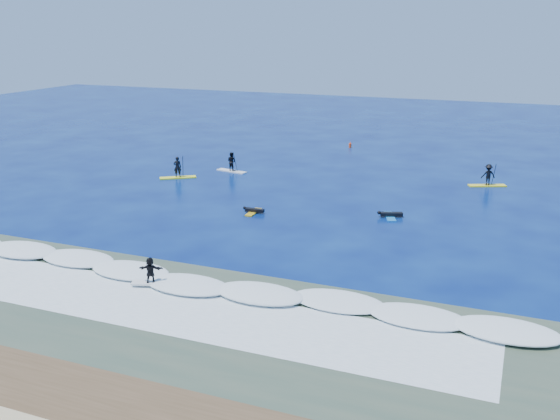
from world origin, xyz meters
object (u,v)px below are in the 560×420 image
at_px(sup_paddler_left, 178,170).
at_px(wave_surfer, 150,272).
at_px(prone_paddler_far, 390,215).
at_px(marker_buoy, 350,145).
at_px(sup_paddler_center, 232,163).
at_px(prone_paddler_near, 254,211).
at_px(sup_paddler_right, 488,176).

xyz_separation_m(sup_paddler_left, wave_surfer, (11.20, -21.64, 0.14)).
relative_size(sup_paddler_left, prone_paddler_far, 1.31).
bearing_deg(marker_buoy, sup_paddler_left, -118.42).
xyz_separation_m(sup_paddler_center, prone_paddler_near, (7.36, -11.41, -0.66)).
xyz_separation_m(sup_paddler_left, prone_paddler_near, (10.78, -7.32, -0.57)).
xyz_separation_m(prone_paddler_near, wave_surfer, (0.42, -14.32, 0.70)).
distance_m(sup_paddler_left, wave_surfer, 24.36).
bearing_deg(wave_surfer, prone_paddler_near, 74.28).
bearing_deg(sup_paddler_right, prone_paddler_far, -139.69).
distance_m(sup_paddler_left, sup_paddler_right, 27.29).
height_order(sup_paddler_center, sup_paddler_right, sup_paddler_right).
bearing_deg(marker_buoy, sup_paddler_center, -114.88).
bearing_deg(sup_paddler_center, prone_paddler_far, -15.63).
xyz_separation_m(sup_paddler_center, wave_surfer, (7.78, -25.73, 0.04)).
distance_m(sup_paddler_left, marker_buoy, 22.36).
xyz_separation_m(sup_paddler_left, marker_buoy, (10.64, 19.66, -0.40)).
relative_size(sup_paddler_left, sup_paddler_right, 0.97).
height_order(prone_paddler_near, prone_paddler_far, prone_paddler_far).
distance_m(sup_paddler_right, prone_paddler_near, 21.36).
height_order(sup_paddler_center, marker_buoy, sup_paddler_center).
relative_size(sup_paddler_left, prone_paddler_near, 1.51).
distance_m(sup_paddler_right, prone_paddler_far, 13.37).
bearing_deg(marker_buoy, prone_paddler_near, -89.71).
relative_size(sup_paddler_center, prone_paddler_far, 1.32).
relative_size(sup_paddler_right, wave_surfer, 1.49).
height_order(prone_paddler_far, marker_buoy, marker_buoy).
height_order(sup_paddler_left, prone_paddler_far, sup_paddler_left).
bearing_deg(marker_buoy, sup_paddler_right, -38.19).
distance_m(prone_paddler_near, prone_paddler_far, 10.00).
distance_m(prone_paddler_near, wave_surfer, 14.34).
height_order(sup_paddler_center, wave_surfer, sup_paddler_center).
relative_size(prone_paddler_near, marker_buoy, 2.92).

